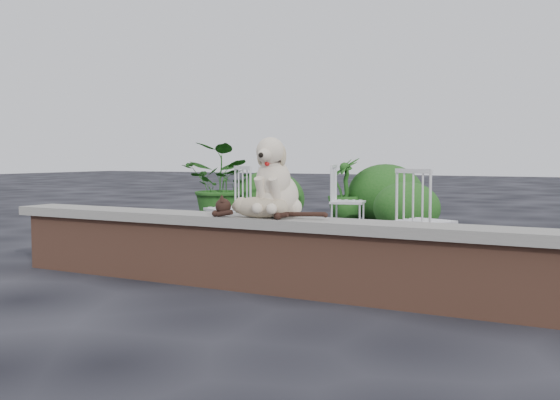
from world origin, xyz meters
The scene contains 12 objects.
ground centered at (0.00, 0.00, 0.00)m, with size 60.00×60.00×0.00m, color black.
brick_wall centered at (0.00, 0.00, 0.25)m, with size 6.00×0.30×0.50m, color brown.
capstone centered at (0.00, 0.00, 0.54)m, with size 6.20×0.40×0.08m, color slate.
dog centered at (-0.48, 0.06, 0.89)m, with size 0.41×0.54×0.63m, color beige, non-canonical shape.
cat centered at (-0.56, -0.09, 0.67)m, with size 1.07×0.26×0.18m, color tan, non-canonical shape.
chair_a centered at (-2.17, 3.04, 0.47)m, with size 0.56×0.56×0.94m, color white, non-canonical shape.
chair_b centered at (-2.01, 1.73, 0.47)m, with size 0.56×0.56×0.94m, color white, non-canonical shape.
chair_c centered at (0.33, 1.40, 0.47)m, with size 0.56×0.56×0.94m, color white, non-canonical shape.
chair_e centered at (-1.23, 3.42, 0.47)m, with size 0.56×0.56×0.94m, color white, non-canonical shape.
potted_plant_a centered at (-3.32, 3.66, 0.62)m, with size 1.12×0.97×1.25m, color #1B5017.
potted_plant_b centered at (-1.97, 5.18, 0.51)m, with size 0.57×0.57×1.02m, color #1B5017.
shrubbery centered at (-1.76, 4.85, 0.40)m, with size 3.16×2.43×0.98m.
Camera 1 is at (1.82, -4.26, 1.05)m, focal length 40.44 mm.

